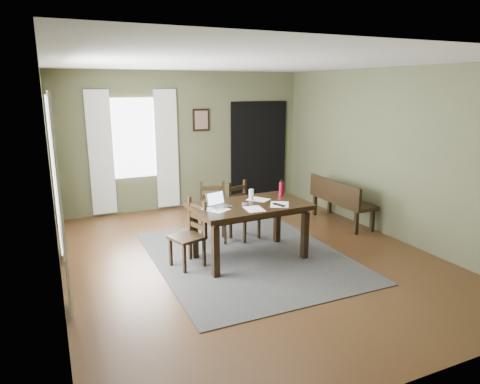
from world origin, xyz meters
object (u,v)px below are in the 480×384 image
chair_end (190,235)px  laptop (218,203)px  dining_table (250,211)px  water_bottle (281,189)px  chair_back_left (213,213)px  chair_back_right (243,211)px  bench (339,198)px

chair_end → laptop: 0.57m
dining_table → water_bottle: water_bottle is taller
chair_end → chair_back_left: chair_back_left is taller
chair_end → chair_back_left: size_ratio=0.98×
laptop → water_bottle: water_bottle is taller
water_bottle → chair_back_right: bearing=121.1°
dining_table → laptop: (-0.46, 0.05, 0.15)m
chair_back_right → chair_back_left: bearing=151.2°
chair_back_left → water_bottle: bearing=-22.9°
chair_end → chair_back_left: 1.02m
chair_back_right → laptop: laptop is taller
chair_end → bench: (3.01, 0.71, 0.02)m
dining_table → chair_end: 0.90m
dining_table → chair_back_right: chair_back_right is taller
chair_back_right → bench: 1.90m
chair_end → laptop: bearing=66.4°
water_bottle → bench: bearing=21.0°
dining_table → chair_end: chair_end is taller
bench → water_bottle: bearing=111.0°
bench → laptop: bearing=105.9°
dining_table → bench: dining_table is taller
chair_back_left → bench: 2.37m
bench → chair_end: bearing=103.2°
chair_back_right → bench: chair_back_right is taller
chair_end → water_bottle: 1.55m
dining_table → chair_back_left: 0.94m
chair_back_right → water_bottle: (0.36, -0.60, 0.47)m
bench → water_bottle: size_ratio=5.78×
chair_end → bench: 3.09m
chair_back_left → chair_back_right: 0.48m
chair_back_right → bench: size_ratio=0.65×
bench → chair_back_left: bearing=87.9°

